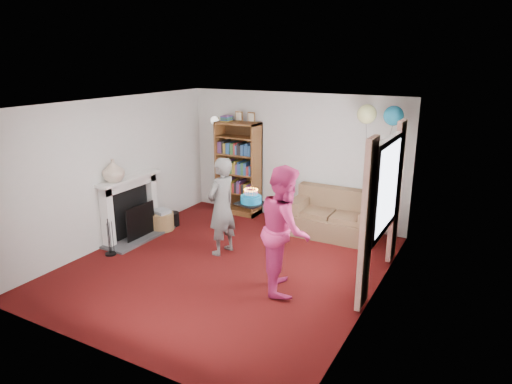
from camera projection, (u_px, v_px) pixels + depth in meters
The scene contains 16 objects.
ground at pixel (227, 265), 7.15m from camera, with size 5.00×5.00×0.00m, color black.
wall_back at pixel (294, 157), 8.90m from camera, with size 4.50×0.02×2.50m, color silver.
wall_left at pixel (114, 171), 7.83m from camera, with size 0.02×5.00×2.50m, color silver.
wall_right at pixel (377, 213), 5.75m from camera, with size 0.02×5.00×2.50m, color silver.
ceiling at pixel (224, 104), 6.43m from camera, with size 4.50×5.00×0.01m, color white.
fireplace at pixel (133, 210), 8.12m from camera, with size 0.55×1.80×1.12m.
window_bay at pixel (384, 203), 6.29m from camera, with size 0.14×2.02×2.20m.
wall_sconce at pixel (215, 120), 9.40m from camera, with size 0.16×0.23×0.16m.
bookcase at pixel (239, 169), 9.34m from camera, with size 0.90×0.42×2.10m.
sofa at pixel (335, 218), 8.32m from camera, with size 1.57×0.83×0.83m.
wicker_basket at pixel (162, 221), 8.58m from camera, with size 0.44×0.44×0.39m.
person_striped at pixel (222, 207), 7.39m from camera, with size 0.59×0.39×1.62m, color black.
person_magenta at pixel (285, 229), 6.22m from camera, with size 0.86×0.67×1.77m, color #BC2560.
birthday_cake at pixel (251, 199), 6.55m from camera, with size 0.36×0.36×0.22m.
balloons at pixel (380, 115), 7.51m from camera, with size 0.77×0.49×1.74m.
mantel_vase at pixel (113, 170), 7.62m from camera, with size 0.37×0.37×0.38m, color beige.
Camera 1 is at (3.53, -5.50, 3.15)m, focal length 32.00 mm.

